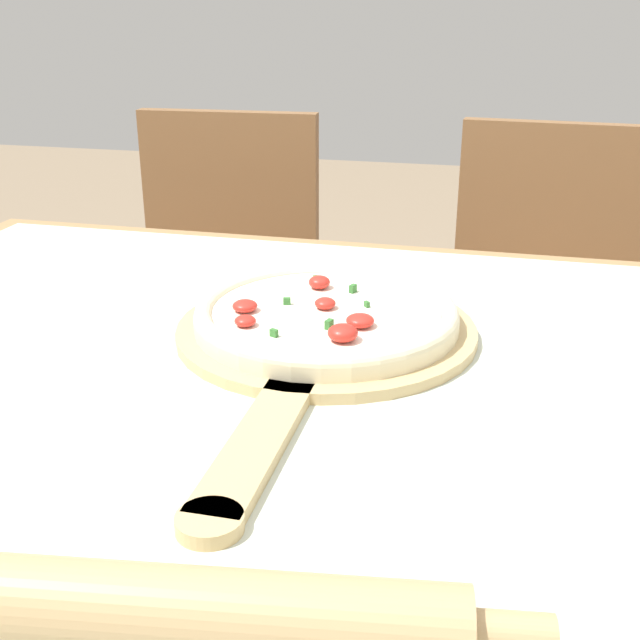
% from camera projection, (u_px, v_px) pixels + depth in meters
% --- Properties ---
extents(dining_table, '(1.20, 1.03, 0.75)m').
position_uv_depth(dining_table, '(252.00, 481.00, 0.82)').
color(dining_table, '#A87F51').
rests_on(dining_table, ground_plane).
extents(towel_cloth, '(1.12, 0.95, 0.00)m').
position_uv_depth(towel_cloth, '(248.00, 387.00, 0.78)').
color(towel_cloth, silver).
rests_on(towel_cloth, dining_table).
extents(pizza_peel, '(0.33, 0.55, 0.01)m').
position_uv_depth(pizza_peel, '(321.00, 340.00, 0.86)').
color(pizza_peel, tan).
rests_on(pizza_peel, towel_cloth).
extents(pizza, '(0.29, 0.29, 0.04)m').
position_uv_depth(pizza, '(326.00, 314.00, 0.88)').
color(pizza, beige).
rests_on(pizza, pizza_peel).
extents(rolling_pin, '(0.39, 0.09, 0.05)m').
position_uv_depth(rolling_pin, '(201.00, 612.00, 0.45)').
color(rolling_pin, tan).
rests_on(rolling_pin, towel_cloth).
extents(chair_left, '(0.42, 0.42, 0.88)m').
position_uv_depth(chair_left, '(222.00, 296.00, 1.70)').
color(chair_left, brown).
rests_on(chair_left, ground_plane).
extents(chair_right, '(0.42, 0.42, 0.88)m').
position_uv_depth(chair_right, '(543.00, 324.00, 1.56)').
color(chair_right, brown).
rests_on(chair_right, ground_plane).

